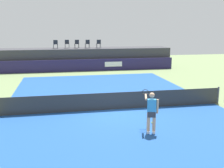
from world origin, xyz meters
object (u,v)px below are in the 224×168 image
tennis_player (151,111)px  spectator_chair_far_right (99,43)px  net_post_far (218,95)px  spectator_chair_center (77,43)px  tennis_ball (152,123)px  spectator_chair_far_left (55,44)px  spectator_chair_left (67,43)px  spectator_chair_right (87,43)px

tennis_player → spectator_chair_far_right: bearing=88.5°
net_post_far → spectator_chair_center: bearing=115.0°
spectator_chair_far_right → tennis_ball: spectator_chair_far_right is taller
spectator_chair_far_left → spectator_chair_far_right: size_ratio=1.00×
tennis_player → tennis_ball: bearing=68.2°
spectator_chair_left → spectator_chair_right: (2.13, -0.36, 0.00)m
tennis_ball → tennis_player: bearing=-111.8°
spectator_chair_right → spectator_chair_far_right: bearing=-4.8°
spectator_chair_far_left → tennis_ball: bearing=-75.9°
tennis_player → tennis_ball: 1.50m
net_post_far → spectator_chair_right: bearing=111.7°
spectator_chair_center → tennis_ball: (2.22, -17.81, -2.66)m
spectator_chair_far_left → tennis_ball: 18.42m
spectator_chair_right → tennis_ball: bearing=-86.4°
spectator_chair_far_left → spectator_chair_center: 2.21m
spectator_chair_far_right → net_post_far: 15.98m
spectator_chair_left → tennis_player: 19.40m
spectator_chair_center → tennis_player: 19.07m
spectator_chair_far_right → tennis_player: size_ratio=0.50×
spectator_chair_left → net_post_far: size_ratio=0.89×
spectator_chair_far_right → tennis_ball: bearing=-90.2°
spectator_chair_right → tennis_player: bearing=-87.9°
spectator_chair_far_left → net_post_far: 17.96m
net_post_far → spectator_chair_far_left: bearing=121.6°
spectator_chair_left → spectator_chair_right: size_ratio=1.00×
spectator_chair_right → spectator_chair_left: bearing=170.5°
spectator_chair_far_left → tennis_player: spectator_chair_far_left is taller
spectator_chair_center → spectator_chair_left: bearing=168.0°
spectator_chair_far_left → tennis_player: size_ratio=0.50×
tennis_player → spectator_chair_right: bearing=92.1°
spectator_chair_far_left → spectator_chair_center: (2.21, 0.13, 0.00)m
spectator_chair_center → tennis_ball: 18.14m
net_post_far → tennis_ball: 5.54m
spectator_chair_far_right → tennis_ball: 17.77m
spectator_chair_left → spectator_chair_far_right: 3.34m
spectator_chair_left → spectator_chair_center: same height
spectator_chair_left → tennis_ball: (3.24, -18.03, -2.66)m
spectator_chair_far_right → tennis_player: (-0.50, -18.67, -1.73)m
spectator_chair_right → spectator_chair_far_left: bearing=179.8°
spectator_chair_far_left → spectator_chair_center: bearing=3.3°
spectator_chair_center → spectator_chair_right: 1.12m
spectator_chair_right → spectator_chair_center: bearing=172.8°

